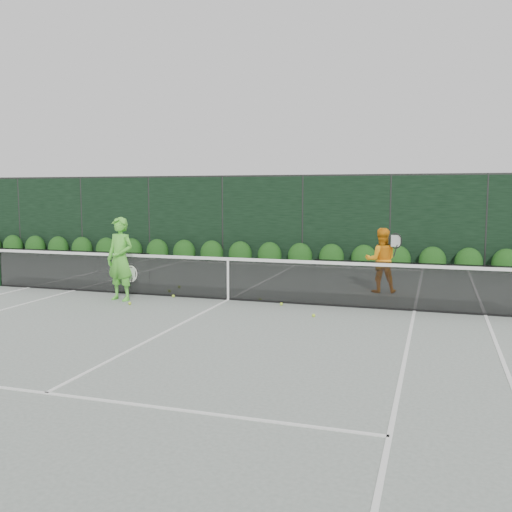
% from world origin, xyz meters
% --- Properties ---
extents(ground, '(80.00, 80.00, 0.00)m').
position_xyz_m(ground, '(0.00, 0.00, 0.00)').
color(ground, gray).
rests_on(ground, ground).
extents(tennis_net, '(12.90, 0.10, 1.07)m').
position_xyz_m(tennis_net, '(-0.02, 0.00, 0.53)').
color(tennis_net, black).
rests_on(tennis_net, ground).
extents(player_woman, '(0.76, 0.56, 1.89)m').
position_xyz_m(player_woman, '(-2.32, -0.76, 0.95)').
color(player_woman, '#59CB3B').
rests_on(player_woman, ground).
extents(player_man, '(0.94, 0.74, 1.59)m').
position_xyz_m(player_man, '(3.22, 2.08, 0.80)').
color(player_man, orange).
rests_on(player_man, ground).
extents(court_lines, '(11.03, 23.83, 0.01)m').
position_xyz_m(court_lines, '(0.00, 0.00, 0.01)').
color(court_lines, white).
rests_on(court_lines, ground).
extents(windscreen_fence, '(32.00, 21.07, 3.06)m').
position_xyz_m(windscreen_fence, '(0.00, -2.71, 1.51)').
color(windscreen_fence, black).
rests_on(windscreen_fence, ground).
extents(hedge_row, '(31.66, 0.65, 0.94)m').
position_xyz_m(hedge_row, '(-0.00, 7.15, 0.23)').
color(hedge_row, '#103B10').
rests_on(hedge_row, ground).
extents(tennis_balls, '(4.17, 2.37, 0.07)m').
position_xyz_m(tennis_balls, '(-0.34, -0.15, 0.03)').
color(tennis_balls, '#B9E332').
rests_on(tennis_balls, ground).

